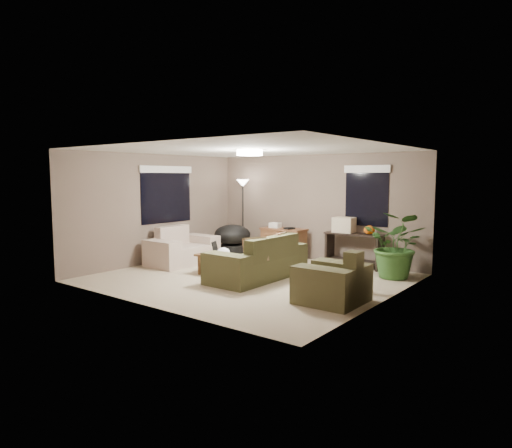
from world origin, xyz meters
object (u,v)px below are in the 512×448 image
Objects in this scene: loveseat at (182,251)px; cat_scratching_post at (361,280)px; papasan_chair at (232,238)px; floor_lamp at (243,192)px; armchair at (333,284)px; console_table at (354,247)px; desk at (284,244)px; houseplant at (397,252)px; main_sofa at (259,263)px; coffee_table at (221,258)px.

cat_scratching_post is (4.38, 0.06, -0.08)m from loveseat.
floor_lamp is (-0.00, 0.42, 1.13)m from papasan_chair.
papasan_chair is (-3.97, 2.19, 0.17)m from armchair.
console_table is (-0.98, 2.81, 0.14)m from armchair.
armchair is at bearing -97.18° from cat_scratching_post.
desk is 2.94m from houseplant.
console_table is 2.60× the size of cat_scratching_post.
cat_scratching_post is (4.08, -1.79, -1.38)m from floor_lamp.
console_table is (3.30, 2.04, 0.14)m from loveseat.
houseplant reaches higher than main_sofa.
loveseat is 1.60× the size of armchair.
papasan_chair is at bearing -168.36° from console_table.
main_sofa is 2.55m from papasan_chair.
main_sofa is 2.33m from loveseat.
loveseat is at bearing -161.00° from houseplant.
papasan_chair reaches higher than desk.
papasan_chair is at bearing 142.54° from main_sofa.
armchair is at bearing -28.89° from papasan_chair.
main_sofa is 1.15× the size of floor_lamp.
coffee_table is at bearing -89.46° from desk.
desk is at bearing 173.24° from houseplant.
coffee_table is 0.97× the size of papasan_chair.
armchair is 2.32m from houseplant.
desk is at bearing 20.28° from papasan_chair.
loveseat is 3.20× the size of cat_scratching_post.
houseplant is at bearing 33.52° from coffee_table.
houseplant is at bearing -23.59° from console_table.
papasan_chair is 4.15m from houseplant.
main_sofa is 2.06m from armchair.
cat_scratching_post is at bearing 5.00° from main_sofa.
armchair is at bearing -10.14° from loveseat.
armchair is (4.28, -0.77, 0.00)m from loveseat.
main_sofa reaches higher than console_table.
console_table is 3.05m from papasan_chair.
coffee_table is 2.86m from cat_scratching_post.
floor_lamp is (-3.97, 2.61, 1.30)m from armchair.
main_sofa is at bearing 161.72° from armchair.
armchair is 0.84m from cat_scratching_post.
loveseat is at bearing -148.23° from console_table.
houseplant reaches higher than armchair.
papasan_chair is (-1.23, -0.45, 0.09)m from desk.
papasan_chair is at bearing -89.66° from floor_lamp.
papasan_chair is at bearing -178.50° from houseplant.
loveseat reaches higher than desk.
armchair is 1.00× the size of coffee_table.
houseplant reaches higher than cat_scratching_post.
cat_scratching_post is (-0.07, -1.47, -0.30)m from houseplant.
main_sofa is at bearing -175.00° from cat_scratching_post.
loveseat reaches higher than cat_scratching_post.
papasan_chair is 0.78× the size of houseplant.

